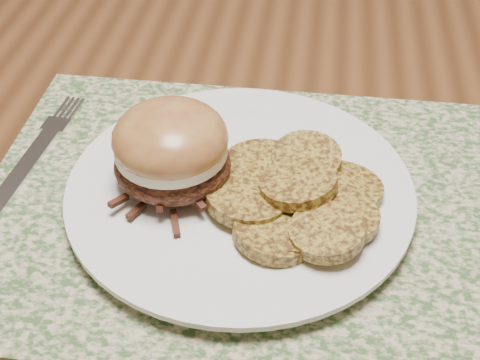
% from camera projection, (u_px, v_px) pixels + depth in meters
% --- Properties ---
extents(dining_table, '(1.50, 0.90, 0.75)m').
position_uv_depth(dining_table, '(399.00, 117.00, 0.77)').
color(dining_table, brown).
rests_on(dining_table, ground).
extents(placemat, '(0.45, 0.33, 0.00)m').
position_uv_depth(placemat, '(257.00, 205.00, 0.54)').
color(placemat, '#395A2E').
rests_on(placemat, dining_table).
extents(dinner_plate, '(0.26, 0.26, 0.02)m').
position_uv_depth(dinner_plate, '(240.00, 192.00, 0.53)').
color(dinner_plate, white).
rests_on(dinner_plate, placemat).
extents(pork_sandwich, '(0.10, 0.10, 0.07)m').
position_uv_depth(pork_sandwich, '(171.00, 150.00, 0.51)').
color(pork_sandwich, black).
rests_on(pork_sandwich, dinner_plate).
extents(roasted_potatoes, '(0.15, 0.16, 0.04)m').
position_uv_depth(roasted_potatoes, '(296.00, 198.00, 0.50)').
color(roasted_potatoes, olive).
rests_on(roasted_potatoes, dinner_plate).
extents(fork, '(0.03, 0.19, 0.00)m').
position_uv_depth(fork, '(32.00, 158.00, 0.58)').
color(fork, silver).
rests_on(fork, placemat).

